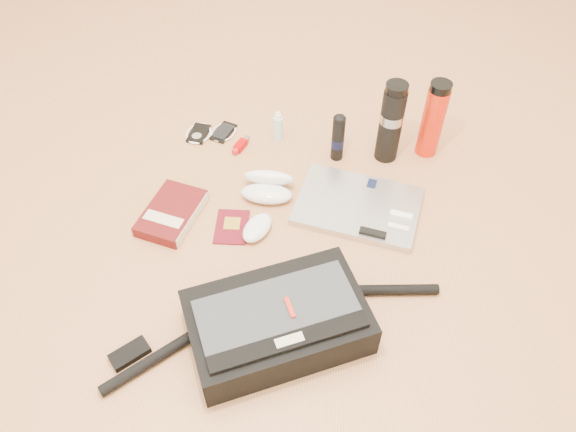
% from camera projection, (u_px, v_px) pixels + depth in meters
% --- Properties ---
extents(ground, '(4.00, 4.00, 0.00)m').
position_uv_depth(ground, '(286.00, 242.00, 1.68)').
color(ground, '#BE7F4F').
rests_on(ground, ground).
extents(messenger_bag, '(0.86, 0.43, 0.13)m').
position_uv_depth(messenger_bag, '(277.00, 322.00, 1.44)').
color(messenger_bag, black).
rests_on(messenger_bag, ground).
extents(laptop, '(0.43, 0.34, 0.04)m').
position_uv_depth(laptop, '(358.00, 206.00, 1.76)').
color(laptop, '#B2B2B4').
rests_on(laptop, ground).
extents(book, '(0.20, 0.25, 0.04)m').
position_uv_depth(book, '(172.00, 213.00, 1.73)').
color(book, '#4C0D0D').
rests_on(book, ground).
extents(passport, '(0.10, 0.14, 0.01)m').
position_uv_depth(passport, '(232.00, 227.00, 1.72)').
color(passport, '#540A15').
rests_on(passport, ground).
extents(mouse, '(0.12, 0.14, 0.04)m').
position_uv_depth(mouse, '(257.00, 228.00, 1.69)').
color(mouse, white).
rests_on(mouse, ground).
extents(sunglasses_case, '(0.17, 0.15, 0.09)m').
position_uv_depth(sunglasses_case, '(268.00, 186.00, 1.79)').
color(sunglasses_case, white).
rests_on(sunglasses_case, ground).
extents(ipod, '(0.10, 0.11, 0.01)m').
position_uv_depth(ipod, '(199.00, 134.00, 2.00)').
color(ipod, black).
rests_on(ipod, ground).
extents(phone, '(0.11, 0.12, 0.01)m').
position_uv_depth(phone, '(224.00, 132.00, 2.01)').
color(phone, black).
rests_on(phone, ground).
extents(inhaler, '(0.05, 0.09, 0.02)m').
position_uv_depth(inhaler, '(241.00, 145.00, 1.95)').
color(inhaler, '#A70203').
rests_on(inhaler, ground).
extents(spray_bottle, '(0.04, 0.04, 0.12)m').
position_uv_depth(spray_bottle, '(278.00, 127.00, 1.95)').
color(spray_bottle, '#AFDFF0').
rests_on(spray_bottle, ground).
extents(aerosol_can, '(0.05, 0.05, 0.18)m').
position_uv_depth(aerosol_can, '(338.00, 137.00, 1.86)').
color(aerosol_can, black).
rests_on(aerosol_can, ground).
extents(thermos_black, '(0.10, 0.10, 0.30)m').
position_uv_depth(thermos_black, '(391.00, 122.00, 1.82)').
color(thermos_black, black).
rests_on(thermos_black, ground).
extents(thermos_red, '(0.09, 0.09, 0.28)m').
position_uv_depth(thermos_red, '(433.00, 119.00, 1.84)').
color(thermos_red, red).
rests_on(thermos_red, ground).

